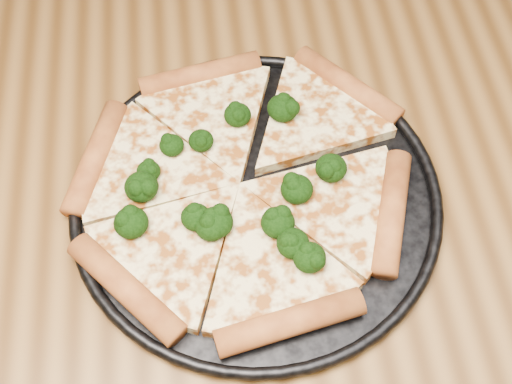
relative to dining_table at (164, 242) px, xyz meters
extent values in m
cube|color=brown|center=(0.00, 0.00, 0.07)|extent=(1.20, 0.90, 0.04)
cube|color=brown|center=(0.54, 0.39, -0.30)|extent=(0.06, 0.06, 0.71)
cylinder|color=black|center=(0.10, -0.01, 0.09)|extent=(0.36, 0.36, 0.01)
torus|color=black|center=(0.10, -0.01, 0.10)|extent=(0.37, 0.37, 0.01)
cylinder|color=#C56D31|center=(0.22, 0.11, 0.11)|extent=(0.11, 0.12, 0.03)
cylinder|color=#C56D31|center=(0.06, 0.15, 0.11)|extent=(0.14, 0.05, 0.03)
cylinder|color=#C56D31|center=(-0.06, 0.05, 0.11)|extent=(0.07, 0.14, 0.03)
cylinder|color=#C56D31|center=(-0.03, -0.10, 0.11)|extent=(0.11, 0.12, 0.03)
cylinder|color=#C56D31|center=(0.12, -0.15, 0.11)|extent=(0.14, 0.05, 0.03)
cylinder|color=#C56D31|center=(0.23, -0.05, 0.11)|extent=(0.07, 0.14, 0.03)
ellipsoid|color=black|center=(0.14, -0.10, 0.12)|extent=(0.03, 0.03, 0.02)
ellipsoid|color=black|center=(0.12, -0.06, 0.12)|extent=(0.03, 0.03, 0.02)
ellipsoid|color=black|center=(0.09, 0.08, 0.12)|extent=(0.03, 0.03, 0.02)
ellipsoid|color=black|center=(0.02, 0.05, 0.12)|extent=(0.03, 0.03, 0.02)
ellipsoid|color=black|center=(0.04, -0.04, 0.12)|extent=(0.03, 0.03, 0.02)
ellipsoid|color=black|center=(0.18, 0.00, 0.12)|extent=(0.03, 0.03, 0.02)
ellipsoid|color=black|center=(-0.01, 0.00, 0.12)|extent=(0.03, 0.03, 0.03)
ellipsoid|color=black|center=(0.06, -0.05, 0.12)|extent=(0.03, 0.03, 0.02)
ellipsoid|color=black|center=(0.06, -0.05, 0.12)|extent=(0.03, 0.03, 0.02)
ellipsoid|color=black|center=(0.05, 0.05, 0.12)|extent=(0.03, 0.03, 0.02)
ellipsoid|color=black|center=(0.13, -0.08, 0.12)|extent=(0.03, 0.03, 0.02)
ellipsoid|color=black|center=(0.14, -0.02, 0.12)|extent=(0.03, 0.03, 0.02)
ellipsoid|color=black|center=(-0.02, -0.04, 0.12)|extent=(0.03, 0.03, 0.02)
ellipsoid|color=black|center=(0.00, 0.02, 0.12)|extent=(0.02, 0.02, 0.02)
ellipsoid|color=black|center=(0.14, 0.08, 0.12)|extent=(0.03, 0.03, 0.02)
camera|label=1|loc=(0.06, -0.36, 0.67)|focal=46.53mm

